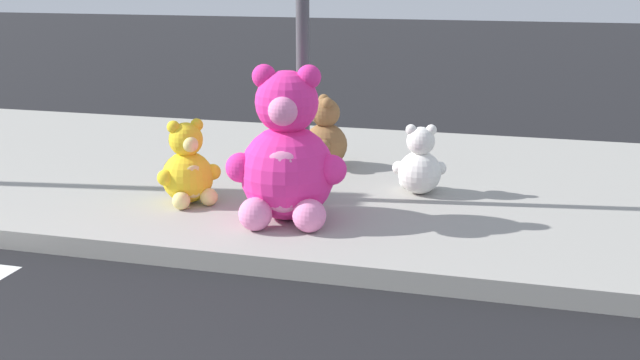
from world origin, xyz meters
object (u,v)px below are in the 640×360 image
object	(u,v)px
plush_brown	(323,138)
plush_pink_large	(287,160)
plush_white	(420,166)
plush_yellow	(188,170)

from	to	relation	value
plush_brown	plush_pink_large	bearing A→B (deg)	-84.64
plush_pink_large	plush_white	distance (m)	1.36
plush_white	plush_brown	bearing A→B (deg)	147.34
plush_brown	plush_yellow	world-z (taller)	plush_brown
plush_white	plush_yellow	xyz separation A→B (m)	(-1.82, -0.79, 0.04)
plush_yellow	plush_white	bearing A→B (deg)	23.52
plush_brown	plush_yellow	xyz separation A→B (m)	(-0.77, -1.46, -0.00)
plush_pink_large	plush_white	xyz separation A→B (m)	(0.89, 1.00, -0.24)
plush_brown	plush_white	xyz separation A→B (m)	(1.04, -0.67, -0.04)
plush_pink_large	plush_yellow	distance (m)	0.97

